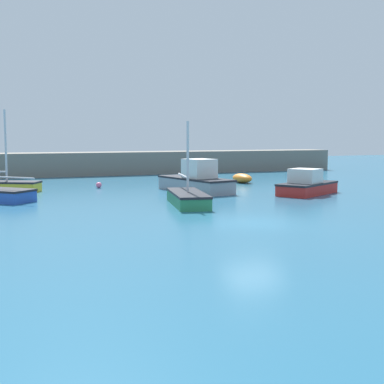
# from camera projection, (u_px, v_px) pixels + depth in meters

# --- Properties ---
(ground_plane) EXTENTS (120.00, 120.00, 0.20)m
(ground_plane) POSITION_uv_depth(u_px,v_px,m) (253.00, 225.00, 22.66)
(ground_plane) COLOR #235B7A
(harbor_breakwater) EXTENTS (47.75, 3.47, 2.11)m
(harbor_breakwater) POSITION_uv_depth(u_px,v_px,m) (103.00, 163.00, 50.02)
(harbor_breakwater) COLOR slate
(harbor_breakwater) RESTS_ON ground_plane
(sailboat_tall_mast) EXTENTS (4.45, 3.23, 5.35)m
(sailboat_tall_mast) POSITION_uv_depth(u_px,v_px,m) (7.00, 186.00, 34.96)
(sailboat_tall_mast) COLOR yellow
(sailboat_tall_mast) RESTS_ON ground_plane
(cabin_cruiser_white) EXTENTS (3.37, 6.42, 2.17)m
(cabin_cruiser_white) POSITION_uv_depth(u_px,v_px,m) (196.00, 181.00, 34.91)
(cabin_cruiser_white) COLOR gray
(cabin_cruiser_white) RESTS_ON ground_plane
(sailboat_short_mast) EXTENTS (2.58, 5.65, 4.43)m
(sailboat_short_mast) POSITION_uv_depth(u_px,v_px,m) (188.00, 198.00, 28.29)
(sailboat_short_mast) COLOR #287A4C
(sailboat_short_mast) RESTS_ON ground_plane
(dinghy_near_pier) EXTENTS (1.21, 2.40, 0.72)m
(dinghy_near_pier) POSITION_uv_depth(u_px,v_px,m) (242.00, 178.00, 41.56)
(dinghy_near_pier) COLOR orange
(dinghy_near_pier) RESTS_ON ground_plane
(motorboat_with_cabin) EXTENTS (5.11, 4.14, 1.62)m
(motorboat_with_cabin) POSITION_uv_depth(u_px,v_px,m) (307.00, 185.00, 33.47)
(motorboat_with_cabin) COLOR red
(motorboat_with_cabin) RESTS_ON ground_plane
(mooring_buoy_yellow) EXTENTS (0.45, 0.45, 0.45)m
(mooring_buoy_yellow) POSITION_uv_depth(u_px,v_px,m) (314.00, 182.00, 39.53)
(mooring_buoy_yellow) COLOR yellow
(mooring_buoy_yellow) RESTS_ON ground_plane
(mooring_buoy_pink) EXTENTS (0.40, 0.40, 0.40)m
(mooring_buoy_pink) POSITION_uv_depth(u_px,v_px,m) (99.00, 185.00, 37.49)
(mooring_buoy_pink) COLOR #EA668C
(mooring_buoy_pink) RESTS_ON ground_plane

